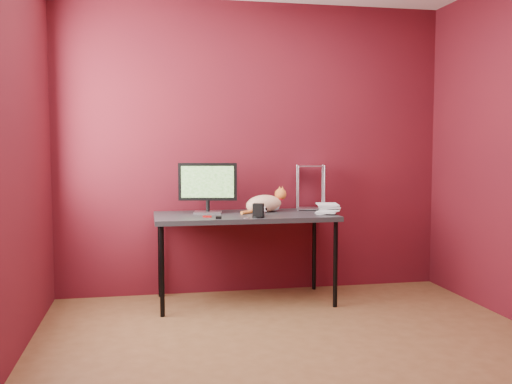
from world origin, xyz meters
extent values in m
cube|color=brown|center=(0.00, 0.00, 0.00)|extent=(3.50, 3.50, 0.01)
cube|color=#4E0E18|center=(0.00, 1.75, 1.30)|extent=(3.50, 0.02, 2.60)
cube|color=#4E0E18|center=(0.00, -1.75, 1.30)|extent=(3.50, 0.02, 2.60)
cube|color=black|center=(-0.15, 1.37, 0.73)|extent=(1.50, 0.70, 0.04)
cylinder|color=black|center=(-0.85, 1.07, 0.35)|extent=(0.04, 0.04, 0.71)
cylinder|color=black|center=(0.55, 1.07, 0.35)|extent=(0.04, 0.04, 0.71)
cylinder|color=black|center=(-0.85, 1.67, 0.35)|extent=(0.04, 0.04, 0.71)
cylinder|color=black|center=(0.55, 1.67, 0.35)|extent=(0.04, 0.04, 0.71)
cube|color=silver|center=(-0.45, 1.47, 0.76)|extent=(0.26, 0.20, 0.02)
cylinder|color=black|center=(-0.45, 1.47, 0.82)|extent=(0.03, 0.03, 0.10)
cube|color=black|center=(-0.45, 1.47, 1.02)|extent=(0.49, 0.12, 0.32)
cube|color=#225115|center=(-0.45, 1.47, 1.02)|extent=(0.43, 0.09, 0.26)
ellipsoid|color=orange|center=(0.04, 1.48, 0.82)|extent=(0.35, 0.25, 0.15)
ellipsoid|color=orange|center=(-0.05, 1.46, 0.81)|extent=(0.18, 0.17, 0.12)
sphere|color=white|center=(0.13, 1.50, 0.80)|extent=(0.10, 0.10, 0.10)
sphere|color=orange|center=(0.19, 1.52, 0.90)|extent=(0.10, 0.10, 0.10)
cone|color=orange|center=(0.21, 1.50, 0.95)|extent=(0.03, 0.03, 0.04)
cone|color=orange|center=(0.19, 1.55, 0.95)|extent=(0.03, 0.03, 0.04)
cylinder|color=red|center=(0.18, 1.52, 0.86)|extent=(0.07, 0.07, 0.01)
cylinder|color=orange|center=(-0.12, 1.39, 0.76)|extent=(0.15, 0.13, 0.03)
ellipsoid|color=white|center=(-0.04, 1.21, 0.80)|extent=(0.09, 0.09, 0.09)
ellipsoid|color=black|center=(-0.06, 1.18, 0.81)|extent=(0.02, 0.01, 0.03)
ellipsoid|color=black|center=(-0.02, 1.18, 0.81)|extent=(0.02, 0.01, 0.03)
cube|color=black|center=(-0.04, 1.17, 0.78)|extent=(0.05, 0.02, 0.00)
cylinder|color=black|center=(-0.09, 1.11, 0.76)|extent=(0.10, 0.10, 0.01)
cube|color=black|center=(-0.09, 1.11, 0.81)|extent=(0.10, 0.10, 0.10)
imported|color=beige|center=(0.48, 1.33, 0.87)|extent=(0.26, 0.29, 0.23)
imported|color=beige|center=(0.48, 1.33, 1.10)|extent=(0.25, 0.28, 0.24)
imported|color=beige|center=(0.48, 1.33, 1.34)|extent=(0.23, 0.27, 0.23)
imported|color=beige|center=(0.48, 1.33, 1.57)|extent=(0.21, 0.26, 0.24)
cylinder|color=silver|center=(0.37, 1.51, 0.95)|extent=(0.01, 0.01, 0.40)
cylinder|color=silver|center=(0.61, 1.51, 0.95)|extent=(0.01, 0.01, 0.40)
cylinder|color=silver|center=(0.37, 1.70, 0.95)|extent=(0.01, 0.01, 0.40)
cylinder|color=silver|center=(0.61, 1.70, 0.95)|extent=(0.01, 0.01, 0.40)
cube|color=silver|center=(0.49, 1.60, 0.76)|extent=(0.27, 0.23, 0.01)
cube|color=silver|center=(0.49, 1.60, 1.14)|extent=(0.27, 0.23, 0.01)
cube|color=#960C0B|center=(-0.48, 1.20, 0.76)|extent=(0.07, 0.04, 0.01)
cube|color=black|center=(-0.41, 1.08, 0.76)|extent=(0.05, 0.03, 0.02)
cylinder|color=silver|center=(-0.19, 1.08, 0.75)|extent=(0.04, 0.04, 0.00)
camera|label=1|loc=(-0.96, -3.32, 1.31)|focal=40.00mm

